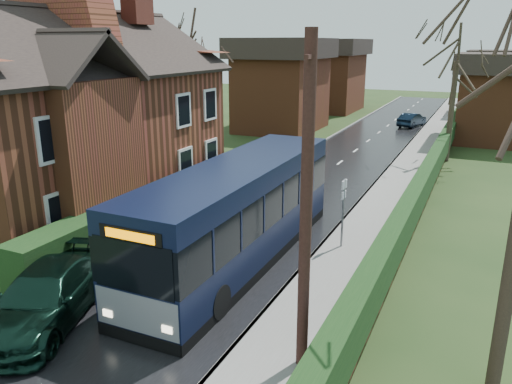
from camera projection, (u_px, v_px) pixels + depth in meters
The scene contains 17 objects.
ground at pixel (184, 283), 15.68m from camera, with size 140.00×140.00×0.00m, color #2F411C.
road at pixel (295, 197), 24.37m from camera, with size 6.00×100.00×0.02m, color black.
pavement at pixel (383, 208), 22.64m from camera, with size 2.50×100.00×0.14m, color slate.
kerb_right at pixel (357, 204), 23.13m from camera, with size 0.12×100.00×0.14m, color gray.
kerb_left at pixel (240, 189), 25.58m from camera, with size 0.12×100.00×0.10m, color gray.
front_hedge at pixel (169, 200), 21.36m from camera, with size 1.20×16.00×1.60m, color black.
picket_fence at pixel (185, 210), 21.16m from camera, with size 0.10×16.00×0.90m, color tan, non-canonical shape.
right_wall_hedge at pixel (420, 192), 21.75m from camera, with size 0.60×50.00×1.80m.
brick_house at pixel (71, 110), 22.07m from camera, with size 9.30×14.60×10.30m.
bus at pixel (238, 215), 16.82m from camera, with size 2.62×11.30×3.43m.
car_silver at pixel (185, 228), 18.23m from camera, with size 1.82×4.53×1.54m, color silver.
car_green at pixel (46, 296), 13.37m from camera, with size 2.07×5.09×1.48m, color black.
car_distant at pixel (412, 120), 44.57m from camera, with size 1.29×3.71×1.22m, color black.
bus_stop_sign at pixel (343, 204), 17.75m from camera, with size 0.09×0.40×2.67m.
telegraph_pole at pixel (306, 213), 10.51m from camera, with size 0.26×0.97×7.56m.
tree_right_far at pixel (458, 54), 29.89m from camera, with size 4.58×4.58×8.84m.
tree_house_side at pixel (196, 39), 33.27m from camera, with size 4.39×4.39×9.98m.
Camera 1 is at (8.01, -11.92, 7.28)m, focal length 35.00 mm.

